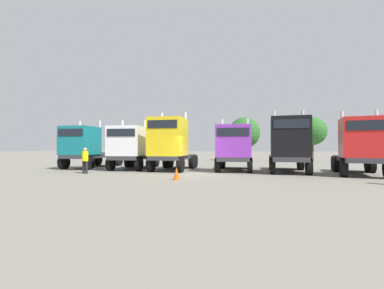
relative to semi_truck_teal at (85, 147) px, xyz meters
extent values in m
plane|color=slate|center=(9.90, -2.10, -1.80)|extent=(200.00, 200.00, 0.00)
cube|color=#333338|center=(-0.07, 1.11, -0.78)|extent=(2.55, 6.14, 0.30)
cube|color=#14727A|center=(0.04, -0.71, 0.49)|extent=(2.54, 2.51, 2.24)
cube|color=black|center=(0.11, -1.92, 1.09)|extent=(2.10, 0.16, 0.55)
cylinder|color=silver|center=(0.91, 0.68, 0.79)|extent=(0.19, 0.19, 2.84)
cylinder|color=silver|center=(-0.98, 0.57, 0.79)|extent=(0.19, 0.19, 2.84)
cylinder|color=#333338|center=(-0.14, 2.43, -0.57)|extent=(1.16, 1.16, 0.12)
cylinder|color=black|center=(1.17, -1.13, -1.24)|extent=(0.42, 1.14, 1.12)
cylinder|color=black|center=(-1.03, -1.26, -1.24)|extent=(0.42, 1.14, 1.12)
cylinder|color=black|center=(0.95, 2.58, -1.24)|extent=(0.42, 1.14, 1.12)
cylinder|color=black|center=(-1.25, 2.45, -1.24)|extent=(0.42, 1.14, 1.12)
cylinder|color=black|center=(0.89, 3.68, -1.24)|extent=(0.42, 1.14, 1.12)
cylinder|color=black|center=(-1.31, 3.55, -1.24)|extent=(0.42, 1.14, 1.12)
cube|color=#333338|center=(4.07, 0.93, -0.83)|extent=(2.94, 6.00, 0.30)
cube|color=white|center=(4.29, -0.75, 0.42)|extent=(2.69, 2.68, 2.21)
cube|color=black|center=(4.45, -1.95, 1.01)|extent=(2.09, 0.32, 0.55)
cylinder|color=silver|center=(5.05, 0.71, 0.72)|extent=(0.20, 0.20, 2.81)
cylinder|color=silver|center=(3.17, 0.46, 0.72)|extent=(0.20, 0.20, 2.81)
cylinder|color=#333338|center=(3.90, 2.18, -0.62)|extent=(1.24, 1.24, 0.12)
cylinder|color=black|center=(5.44, -1.09, -1.27)|extent=(0.49, 1.10, 1.07)
cylinder|color=black|center=(3.26, -1.38, -1.27)|extent=(0.49, 1.10, 1.07)
cylinder|color=black|center=(4.99, 2.34, -1.27)|extent=(0.49, 1.10, 1.07)
cylinder|color=black|center=(2.81, 2.05, -1.27)|extent=(0.49, 1.10, 1.07)
cylinder|color=black|center=(4.84, 3.43, -1.27)|extent=(0.49, 1.10, 1.07)
cylinder|color=black|center=(2.66, 3.14, -1.27)|extent=(0.49, 1.10, 1.07)
cube|color=#333338|center=(7.49, 0.93, -0.81)|extent=(2.52, 5.97, 0.30)
cube|color=yellow|center=(7.58, -0.73, 0.70)|extent=(2.54, 2.67, 2.72)
cube|color=black|center=(7.65, -2.02, 1.54)|extent=(2.10, 0.15, 0.55)
cylinder|color=silver|center=(8.45, 0.74, 1.00)|extent=(0.19, 0.19, 3.32)
cylinder|color=silver|center=(6.55, 0.64, 1.00)|extent=(0.19, 0.19, 3.32)
cylinder|color=#333338|center=(7.42, 2.22, -0.60)|extent=(1.16, 1.16, 0.12)
cylinder|color=black|center=(8.71, -1.24, -1.25)|extent=(0.41, 1.11, 1.09)
cylinder|color=black|center=(6.51, -1.36, -1.25)|extent=(0.41, 1.11, 1.09)
cylinder|color=black|center=(8.51, 2.32, -1.25)|extent=(0.41, 1.11, 1.09)
cylinder|color=black|center=(6.32, 2.20, -1.25)|extent=(0.41, 1.11, 1.09)
cylinder|color=black|center=(8.45, 3.41, -1.25)|extent=(0.41, 1.11, 1.09)
cylinder|color=black|center=(6.26, 3.29, -1.25)|extent=(0.41, 1.11, 1.09)
cube|color=#333338|center=(12.11, 1.71, -0.87)|extent=(2.64, 5.81, 0.30)
cube|color=purple|center=(12.24, 0.12, 0.39)|extent=(2.59, 2.65, 2.22)
cube|color=black|center=(12.33, -1.13, 0.98)|extent=(2.10, 0.20, 0.55)
cylinder|color=silver|center=(13.07, 1.58, 0.69)|extent=(0.19, 0.19, 2.82)
cylinder|color=silver|center=(11.18, 1.43, 0.69)|extent=(0.19, 0.19, 2.82)
cylinder|color=#333338|center=(12.01, 2.95, -0.66)|extent=(1.18, 1.18, 0.12)
cylinder|color=black|center=(13.37, -0.32, -1.28)|extent=(0.43, 1.06, 1.03)
cylinder|color=black|center=(11.18, -0.50, -1.28)|extent=(0.43, 1.06, 1.03)
cylinder|color=black|center=(13.11, 3.02, -1.28)|extent=(0.43, 1.06, 1.03)
cylinder|color=black|center=(10.92, 2.85, -1.28)|extent=(0.43, 1.06, 1.03)
cylinder|color=black|center=(13.03, 4.12, -1.28)|extent=(0.43, 1.06, 1.03)
cylinder|color=black|center=(10.83, 3.94, -1.28)|extent=(0.43, 1.06, 1.03)
cube|color=#333338|center=(15.93, 1.71, -0.82)|extent=(2.25, 6.29, 0.30)
cube|color=black|center=(15.95, -0.33, 0.63)|extent=(2.42, 2.23, 2.60)
cube|color=black|center=(15.96, -1.45, 1.41)|extent=(2.10, 0.06, 0.55)
cylinder|color=silver|center=(16.89, 0.93, 0.93)|extent=(0.18, 0.18, 3.20)
cylinder|color=silver|center=(14.99, 0.92, 0.93)|extent=(0.18, 0.18, 3.20)
cylinder|color=#333338|center=(15.92, 3.09, -0.61)|extent=(1.11, 1.11, 0.12)
cylinder|color=black|center=(17.05, -0.72, -1.26)|extent=(0.36, 1.09, 1.08)
cylinder|color=black|center=(14.85, -0.74, -1.26)|extent=(0.36, 1.09, 1.08)
cylinder|color=black|center=(17.02, 3.25, -1.26)|extent=(0.36, 1.09, 1.08)
cylinder|color=black|center=(14.82, 3.23, -1.26)|extent=(0.36, 1.09, 1.08)
cylinder|color=black|center=(17.01, 4.35, -1.26)|extent=(0.36, 1.09, 1.08)
cylinder|color=black|center=(14.81, 4.33, -1.26)|extent=(0.36, 1.09, 1.08)
cube|color=#333338|center=(20.19, 0.85, -0.79)|extent=(2.78, 6.17, 0.30)
cube|color=red|center=(20.01, -0.96, 0.53)|extent=(2.62, 2.55, 2.35)
cube|color=black|center=(19.90, -2.14, 1.18)|extent=(2.09, 0.25, 0.55)
cylinder|color=silver|center=(21.09, 0.25, 0.83)|extent=(0.20, 0.20, 2.95)
cylinder|color=silver|center=(19.20, 0.44, 0.83)|extent=(0.20, 0.20, 2.95)
cylinder|color=#333338|center=(20.33, 2.16, -0.58)|extent=(1.20, 1.20, 0.12)
cylinder|color=black|center=(18.87, -1.32, -1.25)|extent=(0.46, 1.14, 1.11)
cylinder|color=black|center=(21.43, 2.12, -1.25)|extent=(0.46, 1.14, 1.11)
cylinder|color=black|center=(19.24, 2.34, -1.25)|extent=(0.46, 1.14, 1.11)
cylinder|color=black|center=(21.54, 3.22, -1.25)|extent=(0.46, 1.14, 1.11)
cylinder|color=black|center=(19.35, 3.44, -1.25)|extent=(0.46, 1.14, 1.11)
cylinder|color=black|center=(2.69, -3.69, -1.38)|extent=(0.19, 0.19, 0.84)
cylinder|color=black|center=(2.96, -3.75, -1.38)|extent=(0.19, 0.19, 0.84)
cylinder|color=yellow|center=(2.82, -3.72, -0.63)|extent=(0.47, 0.47, 0.66)
sphere|color=tan|center=(2.82, -3.72, -0.18)|extent=(0.23, 0.23, 0.23)
cone|color=#F2590C|center=(9.82, -5.29, -1.46)|extent=(0.36, 0.36, 0.68)
cylinder|color=#4C3823|center=(-1.44, 18.06, -0.66)|extent=(0.36, 0.36, 2.27)
sphere|color=#286023|center=(-1.44, 18.06, 1.77)|extent=(3.24, 3.24, 3.24)
cylinder|color=#4C3823|center=(11.57, 16.22, -0.79)|extent=(0.36, 0.36, 2.02)
sphere|color=#286023|center=(11.57, 16.22, 1.81)|extent=(3.98, 3.98, 3.98)
cylinder|color=#4C3823|center=(19.74, 16.99, -0.63)|extent=(0.36, 0.36, 2.35)
sphere|color=#286023|center=(19.74, 16.99, 1.94)|extent=(3.47, 3.47, 3.47)
camera|label=1|loc=(14.64, -19.14, -0.03)|focal=25.36mm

